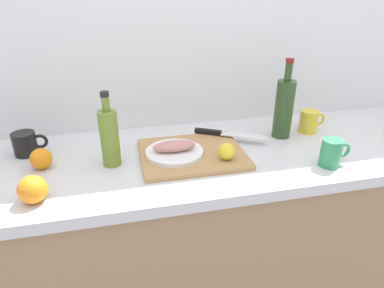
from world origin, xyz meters
TOP-DOWN VIEW (x-y plane):
  - back_wall at (0.00, 0.33)m, footprint 3.20×0.05m
  - kitchen_counter at (0.00, 0.00)m, footprint 2.00×0.60m
  - cutting_board at (-0.11, -0.02)m, footprint 0.38×0.31m
  - white_plate at (-0.18, -0.03)m, footprint 0.21×0.21m
  - fish_fillet at (-0.18, -0.03)m, footprint 0.16×0.07m
  - chef_knife at (0.03, 0.10)m, footprint 0.27×0.17m
  - lemon_0 at (-0.01, -0.10)m, footprint 0.06×0.06m
  - olive_oil_bottle at (-0.40, -0.01)m, footprint 0.06×0.06m
  - wine_bottle at (0.29, 0.08)m, footprint 0.07×0.07m
  - coffee_mug_0 at (0.43, 0.10)m, footprint 0.12×0.08m
  - coffee_mug_1 at (-0.71, 0.14)m, footprint 0.12×0.08m
  - coffee_mug_2 at (0.34, -0.19)m, footprint 0.11×0.07m
  - orange_1 at (-0.63, 0.01)m, footprint 0.07×0.07m
  - orange_3 at (-0.62, -0.19)m, footprint 0.08×0.08m

SIDE VIEW (x-z plane):
  - kitchen_counter at x=0.00m, z-range 0.00..0.90m
  - cutting_board at x=-0.11m, z-range 0.90..0.92m
  - white_plate at x=-0.18m, z-range 0.92..0.93m
  - chef_knife at x=0.03m, z-range 0.92..0.94m
  - orange_1 at x=-0.63m, z-range 0.90..0.97m
  - orange_3 at x=-0.62m, z-range 0.90..0.98m
  - coffee_mug_1 at x=-0.71m, z-range 0.90..0.99m
  - coffee_mug_0 at x=0.43m, z-range 0.90..1.00m
  - lemon_0 at x=-0.01m, z-range 0.92..0.98m
  - coffee_mug_2 at x=0.34m, z-range 0.90..1.00m
  - fish_fillet at x=-0.18m, z-range 0.94..0.97m
  - olive_oil_bottle at x=-0.40m, z-range 0.87..1.14m
  - wine_bottle at x=0.29m, z-range 0.87..1.19m
  - back_wall at x=0.00m, z-range 0.00..2.50m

